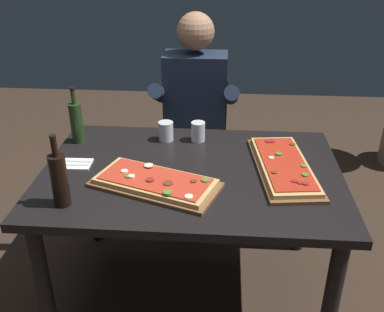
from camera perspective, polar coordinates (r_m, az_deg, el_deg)
ground_plane at (r=2.52m, az=-0.09°, el=-16.67°), size 6.40×6.40×0.00m
dining_table at (r=2.13m, az=-0.10°, el=-4.10°), size 1.40×0.96×0.74m
pizza_rectangular_front at (r=1.95m, az=-4.74°, el=-3.42°), size 0.61×0.43×0.05m
pizza_rectangular_left at (r=2.12m, az=11.71°, el=-1.26°), size 0.32×0.63×0.05m
wine_bottle_dark at (r=2.39m, az=-14.64°, el=4.29°), size 0.07×0.07×0.30m
oil_bottle_amber at (r=1.85m, az=-16.71°, el=-2.86°), size 0.07×0.07×0.31m
tumbler_near_camera at (r=2.36m, az=-3.38°, el=3.06°), size 0.08×0.08×0.10m
tumbler_far_side at (r=2.35m, az=0.79°, el=3.03°), size 0.07×0.07×0.10m
napkin_cutlery_set at (r=2.20m, az=-15.12°, el=-1.00°), size 0.18×0.12×0.01m
diner_chair at (r=2.95m, az=0.51°, el=1.99°), size 0.44×0.44×0.87m
seated_diner at (r=2.74m, az=0.36°, el=5.74°), size 0.53×0.41×1.33m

